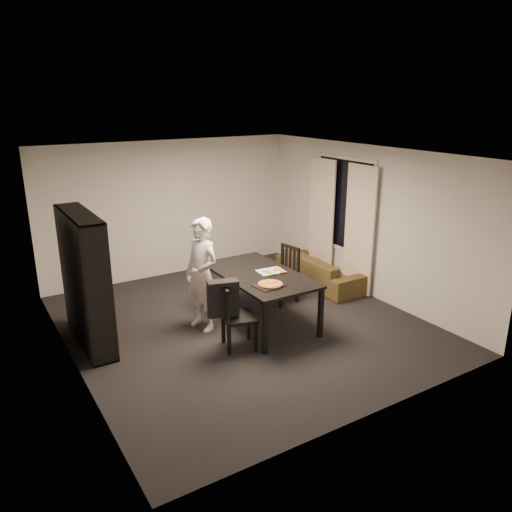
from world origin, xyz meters
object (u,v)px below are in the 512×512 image
sofa (320,270)px  dining_table (259,278)px  chair_left (233,312)px  person (202,275)px  pepperoni_pizza (270,284)px  bookshelf (85,280)px  baking_tray (269,286)px  chair_right (285,270)px

sofa → dining_table: bearing=113.4°
chair_left → person: person is taller
pepperoni_pizza → sofa: (1.98, 1.31, -0.55)m
bookshelf → chair_left: bearing=-35.9°
chair_left → sofa: (2.60, 1.31, -0.26)m
chair_left → baking_tray: size_ratio=2.35×
chair_left → chair_right: size_ratio=0.97×
bookshelf → sofa: 4.30m
chair_right → person: bearing=-92.0°
sofa → chair_left: bearing=116.9°
person → pepperoni_pizza: 1.05m
person → chair_left: bearing=-11.1°
pepperoni_pizza → baking_tray: bearing=168.1°
bookshelf → dining_table: bearing=-15.5°
chair_right → bookshelf: bearing=-102.6°
baking_tray → chair_right: bearing=45.5°
pepperoni_pizza → dining_table: bearing=74.5°
baking_tray → person: bearing=130.6°
chair_right → pepperoni_pizza: bearing=-53.3°
baking_tray → sofa: 2.44m
bookshelf → baking_tray: 2.55m
bookshelf → pepperoni_pizza: 2.57m
bookshelf → sofa: size_ratio=1.00×
bookshelf → baking_tray: (2.25, -1.19, -0.15)m
chair_left → pepperoni_pizza: size_ratio=2.68×
pepperoni_pizza → person: bearing=131.2°
bookshelf → baking_tray: size_ratio=4.75×
chair_left → chair_right: bearing=-41.6°
chair_left → person: size_ratio=0.55×
chair_right → pepperoni_pizza: 1.42m
dining_table → baking_tray: size_ratio=4.79×
person → sofa: size_ratio=0.90×
bookshelf → person: bookshelf is taller
chair_left → sofa: chair_left is taller
chair_right → person: 1.70m
pepperoni_pizza → sofa: 2.43m
bookshelf → pepperoni_pizza: bearing=-27.6°
chair_left → sofa: bearing=-47.2°
bookshelf → chair_left: size_ratio=2.02×
dining_table → chair_left: (-0.76, -0.52, -0.19)m
bookshelf → pepperoni_pizza: bookshelf is taller
dining_table → chair_left: bearing=-145.6°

